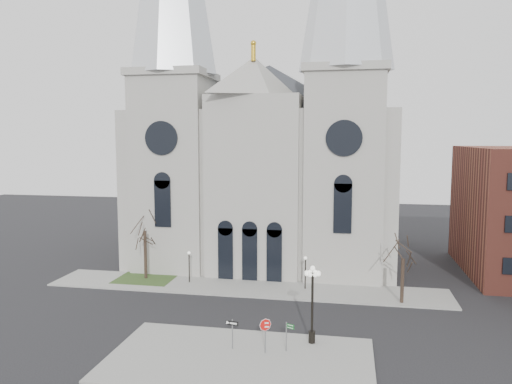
% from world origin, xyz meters
% --- Properties ---
extents(ground, '(160.00, 160.00, 0.00)m').
position_xyz_m(ground, '(0.00, 0.00, 0.00)').
color(ground, black).
rests_on(ground, ground).
extents(sidewalk_near, '(18.00, 10.00, 0.14)m').
position_xyz_m(sidewalk_near, '(3.00, -5.00, 0.07)').
color(sidewalk_near, gray).
rests_on(sidewalk_near, ground).
extents(sidewalk_far, '(40.00, 6.00, 0.14)m').
position_xyz_m(sidewalk_far, '(0.00, 11.00, 0.07)').
color(sidewalk_far, gray).
rests_on(sidewalk_far, ground).
extents(grass_patch, '(6.00, 5.00, 0.18)m').
position_xyz_m(grass_patch, '(-11.00, 12.00, 0.09)').
color(grass_patch, '#2D4C20').
rests_on(grass_patch, ground).
extents(cathedral, '(33.00, 26.66, 54.00)m').
position_xyz_m(cathedral, '(0.00, 22.86, 18.48)').
color(cathedral, '#9F9D94').
rests_on(cathedral, ground).
extents(tree_left, '(3.20, 3.20, 7.50)m').
position_xyz_m(tree_left, '(-11.00, 12.00, 5.58)').
color(tree_left, black).
rests_on(tree_left, ground).
extents(tree_right, '(3.20, 3.20, 6.00)m').
position_xyz_m(tree_right, '(15.00, 9.00, 4.47)').
color(tree_right, black).
rests_on(tree_right, ground).
extents(ped_lamp_left, '(0.32, 0.32, 3.26)m').
position_xyz_m(ped_lamp_left, '(-6.00, 11.50, 2.33)').
color(ped_lamp_left, black).
rests_on(ped_lamp_left, sidewalk_far).
extents(ped_lamp_right, '(0.32, 0.32, 3.26)m').
position_xyz_m(ped_lamp_right, '(6.00, 11.50, 2.33)').
color(ped_lamp_right, black).
rests_on(ped_lamp_right, sidewalk_far).
extents(stop_sign, '(0.88, 0.22, 2.49)m').
position_xyz_m(stop_sign, '(4.59, -3.84, 1.92)').
color(stop_sign, slate).
rests_on(stop_sign, sidewalk_near).
extents(globe_lamp, '(1.56, 1.56, 5.76)m').
position_xyz_m(globe_lamp, '(7.65, -1.50, 3.76)').
color(globe_lamp, black).
rests_on(globe_lamp, sidewalk_near).
extents(one_way_sign, '(0.93, 0.19, 2.14)m').
position_xyz_m(one_way_sign, '(2.18, -3.56, 1.59)').
color(one_way_sign, slate).
rests_on(one_way_sign, sidewalk_near).
extents(street_name_sign, '(0.63, 0.29, 2.11)m').
position_xyz_m(street_name_sign, '(6.07, -3.29, 1.39)').
color(street_name_sign, slate).
rests_on(street_name_sign, sidewalk_near).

